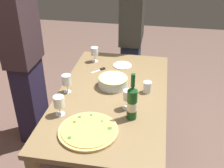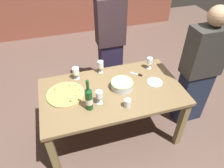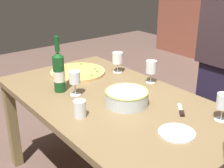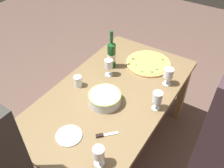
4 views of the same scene
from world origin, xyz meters
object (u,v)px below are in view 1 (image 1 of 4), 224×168
wine_glass_far_left (59,102)px  person_guest_left (132,39)px  wine_glass_near_pizza (67,80)px  wine_bottle (132,102)px  pizza_knife (100,70)px  side_plate (122,65)px  serving_bowl (113,81)px  wine_glass_far_right (128,96)px  person_host (24,59)px  cup_amber (147,87)px  pizza (88,131)px  wine_glass_by_bottle (95,52)px  dining_table (112,103)px

wine_glass_far_left → person_guest_left: (1.45, -0.36, -0.05)m
wine_glass_near_pizza → person_guest_left: person_guest_left is taller
wine_bottle → pizza_knife: 0.80m
side_plate → serving_bowl: bearing=176.6°
wine_glass_far_left → wine_glass_far_right: 0.51m
wine_glass_near_pizza → side_plate: wine_glass_near_pizza is taller
person_host → cup_amber: bearing=7.5°
serving_bowl → pizza: bearing=174.5°
serving_bowl → wine_bottle: bearing=-153.4°
serving_bowl → wine_glass_far_right: size_ratio=1.63×
serving_bowl → wine_glass_far_left: size_ratio=1.66×
side_plate → person_guest_left: (0.58, -0.02, 0.05)m
side_plate → wine_glass_far_left: bearing=158.6°
wine_glass_far_right → pizza_knife: (0.57, 0.34, -0.10)m
wine_bottle → wine_glass_near_pizza: size_ratio=2.28×
serving_bowl → wine_glass_far_right: wine_glass_far_right is taller
wine_glass_far_right → side_plate: bearing=11.3°
wine_bottle → wine_glass_by_bottle: bearing=28.6°
side_plate → person_host: size_ratio=0.10×
side_plate → person_host: bearing=108.1°
pizza_knife → person_host: bearing=102.7°
wine_glass_far_left → cup_amber: size_ratio=1.64×
pizza → wine_glass_near_pizza: bearing=32.2°
cup_amber → person_guest_left: bearing=13.8°
wine_glass_near_pizza → cup_amber: size_ratio=1.68×
wine_glass_far_left → person_guest_left: 1.50m
serving_bowl → pizza_knife: size_ratio=1.99×
dining_table → serving_bowl: serving_bowl is taller
dining_table → pizza_knife: 0.44m
person_guest_left → wine_glass_by_bottle: bearing=-29.2°
side_plate → person_host: (-0.29, 0.88, 0.14)m
wine_glass_by_bottle → side_plate: size_ratio=0.83×
cup_amber → serving_bowl: bearing=81.9°
cup_amber → side_plate: bearing=31.8°
wine_glass_far_left → side_plate: 0.94m
serving_bowl → wine_glass_by_bottle: (0.46, 0.27, 0.05)m
serving_bowl → side_plate: (0.40, -0.02, -0.04)m
wine_glass_near_pizza → person_guest_left: bearing=-19.7°
serving_bowl → pizza_knife: bearing=33.1°
wine_bottle → side_plate: (0.82, 0.19, -0.13)m
wine_glass_far_left → wine_bottle: bearing=-84.6°
cup_amber → pizza: bearing=148.7°
serving_bowl → wine_bottle: 0.48m
wine_glass_near_pizza → pizza: bearing=-147.8°
cup_amber → wine_glass_near_pizza: bearing=100.0°
wine_glass_by_bottle → wine_bottle: bearing=-151.4°
side_plate → pizza_knife: (-0.13, 0.20, 0.00)m
pizza → wine_glass_far_right: bearing=-34.5°
serving_bowl → person_host: size_ratio=0.15×
wine_bottle → cup_amber: size_ratio=3.82×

